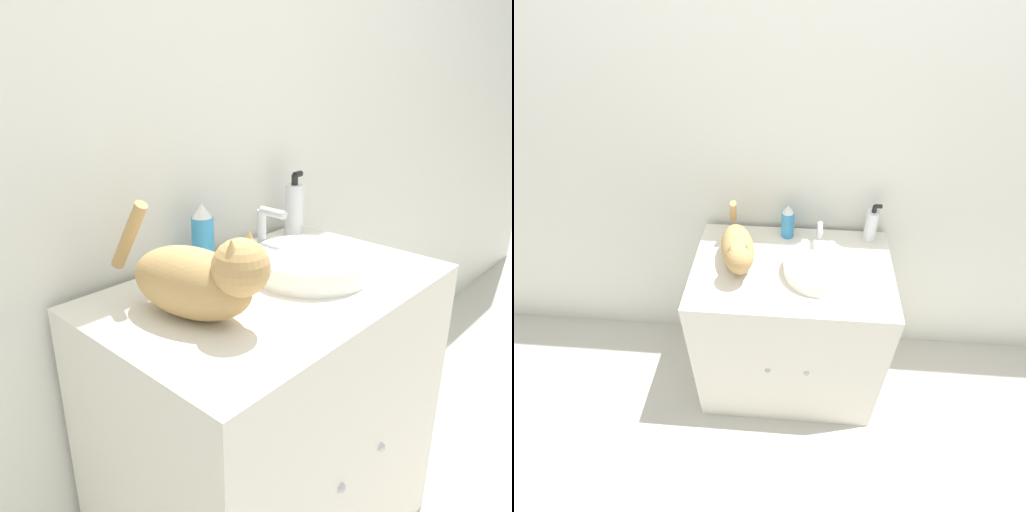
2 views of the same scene
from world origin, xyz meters
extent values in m
cube|color=silver|center=(0.00, 0.58, 1.25)|extent=(6.00, 0.05, 2.50)
cube|color=silver|center=(0.00, 0.27, 0.41)|extent=(0.84, 0.54, 0.82)
sphere|color=silver|center=(-0.08, 0.00, 0.45)|extent=(0.02, 0.02, 0.02)
sphere|color=silver|center=(0.08, 0.00, 0.45)|extent=(0.02, 0.02, 0.02)
cylinder|color=white|center=(0.11, 0.25, 0.85)|extent=(0.29, 0.29, 0.06)
cylinder|color=silver|center=(0.11, 0.41, 0.89)|extent=(0.02, 0.02, 0.14)
cylinder|color=silver|center=(0.11, 0.37, 0.96)|extent=(0.02, 0.08, 0.02)
cylinder|color=white|center=(0.05, 0.41, 0.84)|extent=(0.03, 0.03, 0.03)
cylinder|color=white|center=(0.17, 0.41, 0.84)|extent=(0.03, 0.03, 0.03)
ellipsoid|color=tan|center=(-0.23, 0.29, 0.90)|extent=(0.19, 0.30, 0.15)
sphere|color=tan|center=(-0.21, 0.17, 0.95)|extent=(0.14, 0.14, 0.11)
cone|color=tan|center=(-0.24, 0.17, 1.00)|extent=(0.04, 0.04, 0.04)
cone|color=tan|center=(-0.18, 0.18, 1.00)|extent=(0.04, 0.04, 0.04)
cylinder|color=tan|center=(-0.27, 0.44, 0.97)|extent=(0.05, 0.11, 0.16)
cylinder|color=silver|center=(0.34, 0.48, 0.90)|extent=(0.06, 0.06, 0.15)
cylinder|color=black|center=(0.34, 0.48, 0.99)|extent=(0.02, 0.02, 0.03)
cylinder|color=black|center=(0.35, 0.48, 1.00)|extent=(0.03, 0.02, 0.02)
cylinder|color=#338CCC|center=(-0.03, 0.48, 0.89)|extent=(0.06, 0.06, 0.13)
cone|color=white|center=(-0.03, 0.48, 0.97)|extent=(0.05, 0.05, 0.04)
camera|label=1|loc=(-0.82, -0.43, 1.30)|focal=35.00mm
camera|label=2|loc=(0.00, -0.95, 1.99)|focal=28.00mm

